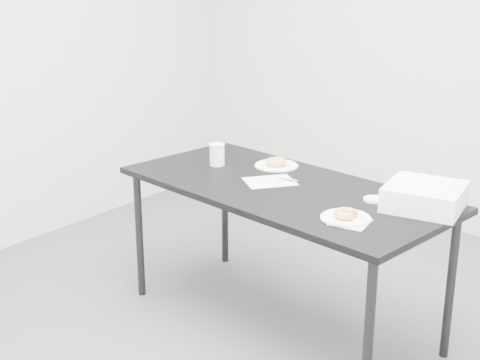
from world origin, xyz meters
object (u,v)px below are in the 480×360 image
Objects in this scene: pen at (289,180)px; donut_near at (346,214)px; plate_near at (346,218)px; scorecard at (270,181)px; bakery_box at (425,196)px; donut_far at (276,162)px; coffee_cup at (217,155)px; table at (282,197)px; plate_far at (276,166)px.

pen is 0.60m from donut_near.
scorecard is at bearing 157.58° from plate_near.
donut_near is at bearing -129.96° from bakery_box.
donut_near and donut_far have the same top height.
donut_far is at bearing 34.32° from coffee_cup.
donut_near is at bearing -16.75° from table.
coffee_cup reaches higher than bakery_box.
bakery_box is (0.21, 0.35, 0.05)m from plate_near.
plate_near is at bearing -129.96° from bakery_box.
donut_far is at bearing 137.72° from table.
plate_near is at bearing -34.50° from donut_far.
scorecard is 2.20× the size of donut_far.
table is at bearing -81.82° from pen.
donut_far is at bearing 155.02° from scorecard.
scorecard is 1.03× the size of plate_far.
plate_far is 0.34m from coffee_cup.
pen is 0.48× the size of plate_far.
pen reaches higher than scorecard.
table is 0.55m from donut_near.
plate_near reaches higher than table.
table is 8.02× the size of plate_near.
scorecard is at bearing -8.95° from coffee_cup.
donut_far is at bearing 162.66° from bakery_box.
bakery_box reaches higher than scorecard.
pen is (0.07, 0.07, 0.00)m from scorecard.
plate_far is 1.95× the size of coffee_cup.
donut_far is (-0.72, 0.49, 0.02)m from plate_near.
bakery_box is at bearing 45.03° from scorecard.
donut_far reaches higher than table.
plate_near is 0.87m from donut_far.
table is 0.36m from donut_far.
plate_far is (-0.72, 0.49, -0.02)m from donut_near.
coffee_cup reaches higher than pen.
scorecard is 0.75× the size of bakery_box.
plate_far is 0.73× the size of bakery_box.
plate_near is at bearing -17.07° from coffee_cup.
coffee_cup reaches higher than scorecard.
plate_far reaches higher than table.
plate_near is at bearing 0.00° from donut_near.
plate_near is 1.96× the size of donut_far.
plate_near is (0.58, -0.24, 0.00)m from scorecard.
plate_far is at bearing 145.50° from donut_near.
table is 7.39× the size of plate_far.
coffee_cup is 0.37× the size of bakery_box.
scorecard is 2.38× the size of donut_near.
plate_near is at bearing -16.75° from table.
table is 15.42× the size of pen.
pen is at bearing 0.79° from coffee_cup.
pen is at bearing 111.90° from table.
donut_far is 0.94m from bakery_box.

